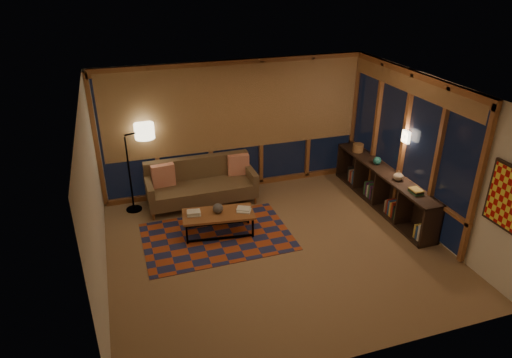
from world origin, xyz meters
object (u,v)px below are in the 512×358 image
object	(u,v)px
sofa	(201,184)
bookshelf	(382,188)
coffee_table	(219,223)
floor_lamp	(129,170)

from	to	relation	value
sofa	bookshelf	xyz separation A→B (m)	(3.35, -1.18, -0.05)
sofa	coffee_table	size ratio (longest dim) A/B	1.69
floor_lamp	bookshelf	world-z (taller)	floor_lamp
sofa	coffee_table	world-z (taller)	sofa
sofa	coffee_table	xyz separation A→B (m)	(0.05, -1.20, -0.22)
coffee_table	floor_lamp	xyz separation A→B (m)	(-1.38, 1.35, 0.64)
coffee_table	bookshelf	world-z (taller)	bookshelf
sofa	bookshelf	world-z (taller)	sofa
sofa	floor_lamp	distance (m)	1.40
coffee_table	floor_lamp	bearing A→B (deg)	142.89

